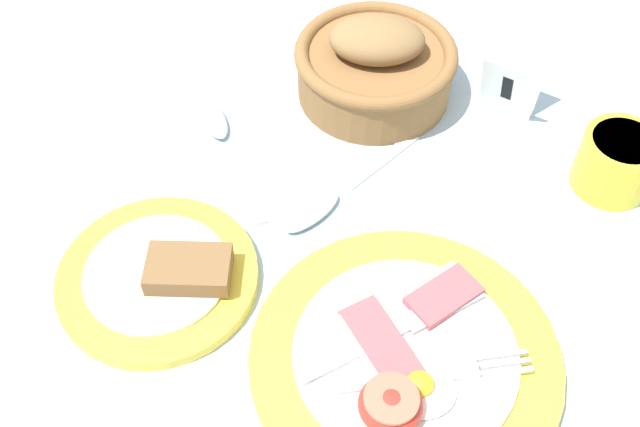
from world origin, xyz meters
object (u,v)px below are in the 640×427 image
breakfast_plate (404,360)px  bread_basket (375,65)px  bread_plate (162,276)px  teaspoon_near_cup (331,198)px  teaspoon_by_saucer (220,135)px  sugar_cup (617,161)px  number_card (511,84)px

breakfast_plate → bread_basket: 0.35m
bread_plate → bread_basket: 0.34m
teaspoon_near_cup → bread_basket: bearing=-152.2°
teaspoon_by_saucer → bread_basket: bearing=-89.2°
bread_plate → sugar_cup: size_ratio=2.36×
sugar_cup → teaspoon_by_saucer: size_ratio=0.51×
sugar_cup → teaspoon_by_saucer: (-0.40, -0.08, -0.03)m
breakfast_plate → bread_basket: bearing=111.7°
bread_plate → teaspoon_by_saucer: bread_plate is taller
sugar_cup → bread_plate: bearing=-144.5°
bread_basket → teaspoon_near_cup: size_ratio=0.99×
bread_basket → number_card: 0.15m
bread_basket → number_card: bearing=9.5°
bread_plate → sugar_cup: sugar_cup is taller
bread_basket → number_card: size_ratio=2.45×
teaspoon_by_saucer → teaspoon_near_cup: bearing=-149.5°
bread_basket → teaspoon_near_cup: (0.01, -0.17, -0.04)m
bread_plate → number_card: bearing=53.4°
sugar_cup → bread_basket: (-0.27, 0.05, 0.01)m
bread_plate → number_card: size_ratio=2.53×
breakfast_plate → bread_plate: bearing=178.5°
bread_basket → teaspoon_near_cup: bread_basket is taller
number_card → teaspoon_by_saucer: size_ratio=0.48×
number_card → teaspoon_near_cup: bearing=-114.1°
breakfast_plate → number_card: 0.35m
bread_plate → bread_basket: bread_basket is taller
bread_plate → teaspoon_by_saucer: (-0.03, 0.19, -0.00)m
teaspoon_by_saucer → teaspoon_near_cup: 0.15m
breakfast_plate → number_card: (0.02, 0.35, 0.03)m
number_card → teaspoon_by_saucer: 0.32m
teaspoon_by_saucer → breakfast_plate: bearing=-169.3°
teaspoon_by_saucer → teaspoon_near_cup: (0.14, -0.04, 0.00)m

